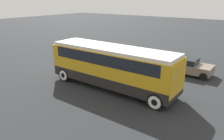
% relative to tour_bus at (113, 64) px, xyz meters
% --- Properties ---
extents(ground_plane, '(120.00, 120.00, 0.00)m').
position_rel_tour_bus_xyz_m(ground_plane, '(-0.10, 0.00, -1.82)').
color(ground_plane, '#26282B').
extents(tour_bus, '(9.55, 2.55, 3.03)m').
position_rel_tour_bus_xyz_m(tour_bus, '(0.00, 0.00, 0.00)').
color(tour_bus, black).
rests_on(tour_bus, ground_plane).
extents(parked_car_near, '(4.54, 1.94, 1.37)m').
position_rel_tour_bus_xyz_m(parked_car_near, '(2.94, 6.34, -1.13)').
color(parked_car_near, '#7A6B5B').
rests_on(parked_car_near, ground_plane).
extents(parked_car_mid, '(4.55, 1.91, 1.42)m').
position_rel_tour_bus_xyz_m(parked_car_mid, '(-1.54, 7.01, -1.12)').
color(parked_car_mid, maroon).
rests_on(parked_car_mid, ground_plane).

